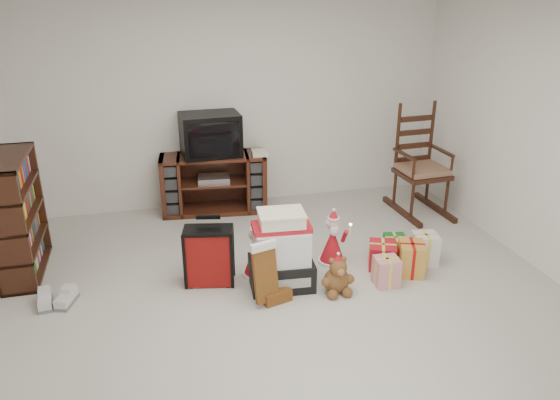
# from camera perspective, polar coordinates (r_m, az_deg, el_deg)

# --- Properties ---
(room) EXTENTS (5.01, 5.01, 2.51)m
(room) POSITION_cam_1_polar(r_m,az_deg,el_deg) (4.26, 1.34, 3.23)
(room) COLOR beige
(room) RESTS_ON ground
(tv_stand) EXTENTS (1.27, 0.56, 0.71)m
(tv_stand) POSITION_cam_1_polar(r_m,az_deg,el_deg) (6.58, -6.92, 1.75)
(tv_stand) COLOR #4B2315
(tv_stand) RESTS_ON floor
(bookshelf) EXTENTS (0.32, 0.95, 1.16)m
(bookshelf) POSITION_cam_1_polar(r_m,az_deg,el_deg) (5.63, -25.66, -1.74)
(bookshelf) COLOR #381B0F
(bookshelf) RESTS_ON floor
(rocking_chair) EXTENTS (0.59, 0.92, 1.35)m
(rocking_chair) POSITION_cam_1_polar(r_m,az_deg,el_deg) (6.73, 14.33, 2.63)
(rocking_chair) COLOR #381B0F
(rocking_chair) RESTS_ON floor
(gift_pile) EXTENTS (0.60, 0.46, 0.72)m
(gift_pile) POSITION_cam_1_polar(r_m,az_deg,el_deg) (4.95, 0.14, -5.73)
(gift_pile) COLOR black
(gift_pile) RESTS_ON floor
(red_suitcase) EXTENTS (0.46, 0.30, 0.64)m
(red_suitcase) POSITION_cam_1_polar(r_m,az_deg,el_deg) (5.05, -7.41, -5.81)
(red_suitcase) COLOR maroon
(red_suitcase) RESTS_ON floor
(stocking) EXTENTS (0.30, 0.19, 0.59)m
(stocking) POSITION_cam_1_polar(r_m,az_deg,el_deg) (4.69, -1.55, -7.71)
(stocking) COLOR #0B6519
(stocking) RESTS_ON floor
(teddy_bear) EXTENTS (0.24, 0.21, 0.35)m
(teddy_bear) POSITION_cam_1_polar(r_m,az_deg,el_deg) (4.94, 5.96, -8.02)
(teddy_bear) COLOR brown
(teddy_bear) RESTS_ON floor
(santa_figurine) EXTENTS (0.28, 0.26, 0.57)m
(santa_figurine) POSITION_cam_1_polar(r_m,az_deg,el_deg) (5.40, 5.51, -4.47)
(santa_figurine) COLOR #B4131D
(santa_figurine) RESTS_ON floor
(mrs_claus_figurine) EXTENTS (0.28, 0.26, 0.57)m
(mrs_claus_figurine) POSITION_cam_1_polar(r_m,az_deg,el_deg) (5.15, -2.47, -5.75)
(mrs_claus_figurine) COLOR #B4131D
(mrs_claus_figurine) RESTS_ON floor
(sneaker_pair) EXTENTS (0.35, 0.29, 0.10)m
(sneaker_pair) POSITION_cam_1_polar(r_m,az_deg,el_deg) (5.18, -22.38, -9.62)
(sneaker_pair) COLOR silver
(sneaker_pair) RESTS_ON floor
(gift_cluster) EXTENTS (0.73, 0.83, 0.25)m
(gift_cluster) POSITION_cam_1_polar(r_m,az_deg,el_deg) (5.45, 12.60, -5.78)
(gift_cluster) COLOR #B4141E
(gift_cluster) RESTS_ON floor
(crt_television) EXTENTS (0.69, 0.52, 0.49)m
(crt_television) POSITION_cam_1_polar(r_m,az_deg,el_deg) (6.41, -7.28, 6.81)
(crt_television) COLOR black
(crt_television) RESTS_ON tv_stand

